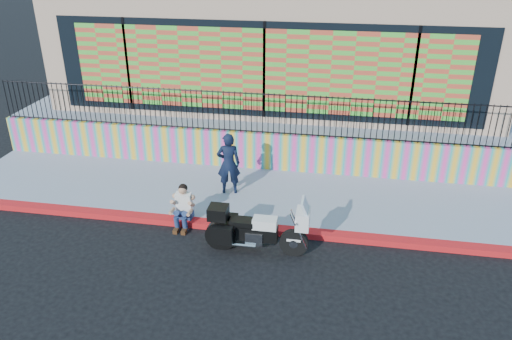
# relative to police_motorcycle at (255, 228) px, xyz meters

# --- Properties ---
(ground) EXTENTS (90.00, 90.00, 0.00)m
(ground) POSITION_rel_police_motorcycle_xyz_m (-0.60, 0.81, -0.59)
(ground) COLOR black
(ground) RESTS_ON ground
(red_curb) EXTENTS (16.00, 0.30, 0.15)m
(red_curb) POSITION_rel_police_motorcycle_xyz_m (-0.60, 0.81, -0.52)
(red_curb) COLOR red
(red_curb) RESTS_ON ground
(sidewalk) EXTENTS (16.00, 3.00, 0.15)m
(sidewalk) POSITION_rel_police_motorcycle_xyz_m (-0.60, 2.46, -0.52)
(sidewalk) COLOR #8D93AA
(sidewalk) RESTS_ON ground
(mural_wall) EXTENTS (16.00, 0.20, 1.10)m
(mural_wall) POSITION_rel_police_motorcycle_xyz_m (-0.60, 4.06, 0.11)
(mural_wall) COLOR #F13FA1
(mural_wall) RESTS_ON sidewalk
(metal_fence) EXTENTS (15.80, 0.04, 1.20)m
(metal_fence) POSITION_rel_police_motorcycle_xyz_m (-0.60, 4.06, 1.26)
(metal_fence) COLOR black
(metal_fence) RESTS_ON mural_wall
(elevated_platform) EXTENTS (16.00, 10.00, 1.25)m
(elevated_platform) POSITION_rel_police_motorcycle_xyz_m (-0.60, 9.16, 0.03)
(elevated_platform) COLOR #8D93AA
(elevated_platform) RESTS_ON ground
(storefront_building) EXTENTS (14.00, 8.06, 4.00)m
(storefront_building) POSITION_rel_police_motorcycle_xyz_m (-0.60, 8.94, 2.66)
(storefront_building) COLOR tan
(storefront_building) RESTS_ON elevated_platform
(police_motorcycle) EXTENTS (2.27, 0.75, 1.41)m
(police_motorcycle) POSITION_rel_police_motorcycle_xyz_m (0.00, 0.00, 0.00)
(police_motorcycle) COLOR black
(police_motorcycle) RESTS_ON ground
(police_officer) EXTENTS (0.68, 0.52, 1.69)m
(police_officer) POSITION_rel_police_motorcycle_xyz_m (-1.13, 2.39, 0.40)
(police_officer) COLOR black
(police_officer) RESTS_ON sidewalk
(seated_man) EXTENTS (0.54, 0.71, 1.06)m
(seated_man) POSITION_rel_police_motorcycle_xyz_m (-1.89, 0.71, -0.14)
(seated_man) COLOR navy
(seated_man) RESTS_ON ground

